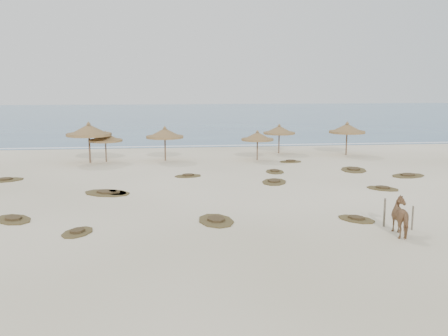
{
  "coord_description": "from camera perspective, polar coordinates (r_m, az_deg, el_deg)",
  "views": [
    {
      "loc": [
        -2.55,
        -22.4,
        6.06
      ],
      "look_at": [
        0.67,
        5.0,
        1.37
      ],
      "focal_mm": 40.0,
      "sensor_mm": 36.0,
      "label": 1
    }
  ],
  "objects": [
    {
      "name": "scrub_12",
      "position": [
        23.3,
        14.89,
        -5.63
      ],
      "size": [
        1.99,
        2.09,
        0.16
      ],
      "rotation": [
        0.0,
        0.0,
        2.24
      ],
      "color": "brown",
      "rests_on": "ground"
    },
    {
      "name": "ground",
      "position": [
        23.34,
        -0.2,
        -5.4
      ],
      "size": [
        160.0,
        160.0,
        0.0
      ],
      "primitive_type": "plane",
      "color": "#F9EACD",
      "rests_on": "ground"
    },
    {
      "name": "palapa_2",
      "position": [
        39.85,
        -13.4,
        3.4
      ],
      "size": [
        3.21,
        3.21,
        2.45
      ],
      "rotation": [
        0.0,
        0.0,
        0.26
      ],
      "color": "brown",
      "rests_on": "ground"
    },
    {
      "name": "scrub_13",
      "position": [
        32.97,
        -4.13,
        -0.88
      ],
      "size": [
        2.02,
        1.56,
        0.16
      ],
      "rotation": [
        0.0,
        0.0,
        0.23
      ],
      "color": "brown",
      "rests_on": "ground"
    },
    {
      "name": "palapa_1",
      "position": [
        39.62,
        -15.2,
        4.14
      ],
      "size": [
        4.44,
        4.44,
        3.2
      ],
      "rotation": [
        0.0,
        0.0,
        0.38
      ],
      "color": "brown",
      "rests_on": "ground"
    },
    {
      "name": "scrub_11",
      "position": [
        21.45,
        -16.4,
        -7.03
      ],
      "size": [
        1.64,
        1.96,
        0.16
      ],
      "rotation": [
        0.0,
        0.0,
        1.19
      ],
      "color": "brown",
      "rests_on": "ground"
    },
    {
      "name": "scrub_4",
      "position": [
        30.39,
        17.69,
        -2.22
      ],
      "size": [
        2.2,
        2.16,
        0.16
      ],
      "rotation": [
        0.0,
        0.0,
        2.4
      ],
      "color": "brown",
      "rests_on": "ground"
    },
    {
      "name": "fence_post_far",
      "position": [
        22.45,
        17.87,
        -4.86
      ],
      "size": [
        0.1,
        0.1,
        1.23
      ],
      "primitive_type": "cylinder",
      "rotation": [
        0.0,
        0.0,
        0.18
      ],
      "color": "#706654",
      "rests_on": "ground"
    },
    {
      "name": "palapa_5",
      "position": [
        43.86,
        6.32,
        4.3
      ],
      "size": [
        3.55,
        3.55,
        2.6
      ],
      "rotation": [
        0.0,
        0.0,
        0.35
      ],
      "color": "brown",
      "rests_on": "ground"
    },
    {
      "name": "horse",
      "position": [
        21.4,
        19.82,
        -5.31
      ],
      "size": [
        0.97,
        1.84,
        1.5
      ],
      "primitive_type": "imported",
      "rotation": [
        0.0,
        0.0,
        3.05
      ],
      "color": "#9B6E46",
      "rests_on": "ground"
    },
    {
      "name": "fence_post_near",
      "position": [
        22.32,
        20.74,
        -5.37
      ],
      "size": [
        0.1,
        0.1,
        1.04
      ],
      "primitive_type": "cylinder",
      "rotation": [
        0.0,
        0.0,
        -0.39
      ],
      "color": "#706654",
      "rests_on": "ground"
    },
    {
      "name": "scrub_6",
      "position": [
        34.41,
        -23.81,
        -1.24
      ],
      "size": [
        2.71,
        2.21,
        0.16
      ],
      "rotation": [
        0.0,
        0.0,
        0.34
      ],
      "color": "brown",
      "rests_on": "ground"
    },
    {
      "name": "palapa_6",
      "position": [
        43.79,
        13.89,
        4.36
      ],
      "size": [
        3.93,
        3.93,
        2.88
      ],
      "rotation": [
        0.0,
        0.0,
        -0.34
      ],
      "color": "brown",
      "rests_on": "ground"
    },
    {
      "name": "foam_line",
      "position": [
        48.84,
        -3.66,
        2.51
      ],
      "size": [
        70.0,
        0.6,
        0.01
      ],
      "primitive_type": "cube",
      "color": "white",
      "rests_on": "ground"
    },
    {
      "name": "scrub_5",
      "position": [
        35.16,
        20.28,
        -0.8
      ],
      "size": [
        2.82,
        2.3,
        0.16
      ],
      "rotation": [
        0.0,
        0.0,
        0.34
      ],
      "color": "brown",
      "rests_on": "ground"
    },
    {
      "name": "ocean",
      "position": [
        97.62,
        -5.23,
        6.06
      ],
      "size": [
        200.0,
        100.0,
        0.01
      ],
      "primitive_type": "cube",
      "color": "#2A5280",
      "rests_on": "ground"
    },
    {
      "name": "scrub_3",
      "position": [
        31.05,
        5.76,
        -1.56
      ],
      "size": [
        2.12,
        2.64,
        0.16
      ],
      "rotation": [
        0.0,
        0.0,
        1.26
      ],
      "color": "brown",
      "rests_on": "ground"
    },
    {
      "name": "scrub_0",
      "position": [
        24.39,
        -22.95,
        -5.4
      ],
      "size": [
        2.39,
        2.5,
        0.16
      ],
      "rotation": [
        0.0,
        0.0,
        2.25
      ],
      "color": "brown",
      "rests_on": "ground"
    },
    {
      "name": "scrub_7",
      "position": [
        34.66,
        5.82,
        -0.39
      ],
      "size": [
        1.37,
        1.98,
        0.16
      ],
      "rotation": [
        0.0,
        0.0,
        1.5
      ],
      "color": "brown",
      "rests_on": "ground"
    },
    {
      "name": "palapa_3",
      "position": [
        39.61,
        -6.78,
        3.92
      ],
      "size": [
        3.14,
        3.14,
        2.77
      ],
      "rotation": [
        0.0,
        0.0,
        -0.06
      ],
      "color": "brown",
      "rests_on": "ground"
    },
    {
      "name": "scrub_9",
      "position": [
        22.3,
        -0.93,
        -5.99
      ],
      "size": [
        1.86,
        2.56,
        0.16
      ],
      "rotation": [
        0.0,
        0.0,
        1.72
      ],
      "color": "brown",
      "rests_on": "ground"
    },
    {
      "name": "scrub_1",
      "position": [
        28.55,
        -13.22,
        -2.76
      ],
      "size": [
        3.23,
        2.81,
        0.16
      ],
      "rotation": [
        0.0,
        0.0,
        2.68
      ],
      "color": "brown",
      "rests_on": "ground"
    },
    {
      "name": "scrub_14",
      "position": [
        36.38,
        14.59,
        -0.17
      ],
      "size": [
        2.34,
        3.02,
        0.16
      ],
      "rotation": [
        0.0,
        0.0,
        1.33
      ],
      "color": "brown",
      "rests_on": "ground"
    },
    {
      "name": "scrub_2",
      "position": [
        28.49,
        -12.4,
        -2.76
      ],
      "size": [
        1.99,
        2.04,
        0.16
      ],
      "rotation": [
        0.0,
        0.0,
        2.29
      ],
      "color": "brown",
      "rests_on": "ground"
    },
    {
      "name": "palapa_4",
      "position": [
        39.81,
        3.84,
        3.59
      ],
      "size": [
        2.62,
        2.62,
        2.41
      ],
      "rotation": [
        0.0,
        0.0,
        0.02
      ],
      "color": "brown",
      "rests_on": "ground"
    },
    {
      "name": "scrub_10",
      "position": [
        39.25,
        7.62,
        0.76
      ],
      "size": [
        1.88,
        1.34,
        0.16
      ],
      "rotation": [
        0.0,
        0.0,
        0.11
      ],
      "color": "brown",
      "rests_on": "ground"
    }
  ]
}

